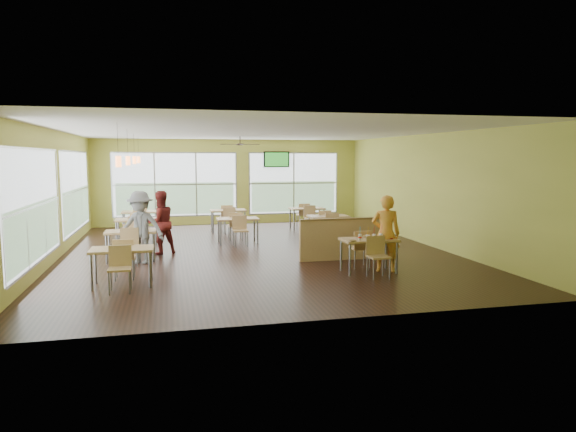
# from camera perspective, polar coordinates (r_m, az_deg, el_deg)

# --- Properties ---
(room) EXTENTS (12.00, 12.04, 3.20)m
(room) POSITION_cam_1_polar(r_m,az_deg,el_deg) (13.67, -3.57, 2.63)
(room) COLOR black
(room) RESTS_ON ground
(window_bays) EXTENTS (9.24, 10.24, 2.38)m
(window_bays) POSITION_cam_1_polar(r_m,az_deg,el_deg) (16.56, -14.45, 2.68)
(window_bays) COLOR white
(window_bays) RESTS_ON room
(main_table) EXTENTS (1.22, 1.52, 0.87)m
(main_table) POSITION_cam_1_polar(r_m,az_deg,el_deg) (11.45, 8.97, -3.09)
(main_table) COLOR tan
(main_table) RESTS_ON floor
(half_wall_divider) EXTENTS (2.40, 0.14, 1.04)m
(half_wall_divider) POSITION_cam_1_polar(r_m,az_deg,el_deg) (12.80, 6.51, -2.52)
(half_wall_divider) COLOR tan
(half_wall_divider) RESTS_ON floor
(dining_tables) EXTENTS (6.92, 8.72, 0.87)m
(dining_tables) POSITION_cam_1_polar(r_m,az_deg,el_deg) (15.33, -8.49, -0.65)
(dining_tables) COLOR tan
(dining_tables) RESTS_ON floor
(pendant_lights) EXTENTS (0.11, 7.31, 0.86)m
(pendant_lights) POSITION_cam_1_polar(r_m,az_deg,el_deg) (14.15, -17.01, 5.95)
(pendant_lights) COLOR #2D2119
(pendant_lights) RESTS_ON ceiling
(ceiling_fan) EXTENTS (1.25, 1.25, 0.29)m
(ceiling_fan) POSITION_cam_1_polar(r_m,az_deg,el_deg) (16.61, -5.35, 7.95)
(ceiling_fan) COLOR #2D2119
(ceiling_fan) RESTS_ON ceiling
(tv_backwall) EXTENTS (1.00, 0.07, 0.60)m
(tv_backwall) POSITION_cam_1_polar(r_m,az_deg,el_deg) (19.77, -1.29, 6.31)
(tv_backwall) COLOR black
(tv_backwall) RESTS_ON wall_back
(man_plaid) EXTENTS (0.74, 0.62, 1.71)m
(man_plaid) POSITION_cam_1_polar(r_m,az_deg,el_deg) (11.55, 10.82, -1.92)
(man_plaid) COLOR orange
(man_plaid) RESTS_ON floor
(patron_maroon) EXTENTS (1.00, 0.91, 1.67)m
(patron_maroon) POSITION_cam_1_polar(r_m,az_deg,el_deg) (13.81, -14.02, -0.72)
(patron_maroon) COLOR maroon
(patron_maroon) RESTS_ON floor
(patron_grey) EXTENTS (1.26, 0.94, 1.74)m
(patron_grey) POSITION_cam_1_polar(r_m,az_deg,el_deg) (12.73, -16.07, -1.21)
(patron_grey) COLOR slate
(patron_grey) RESTS_ON floor
(cup_blue) EXTENTS (0.09, 0.09, 0.32)m
(cup_blue) POSITION_cam_1_polar(r_m,az_deg,el_deg) (11.20, 8.00, -2.33)
(cup_blue) COLOR white
(cup_blue) RESTS_ON main_table
(cup_yellow) EXTENTS (0.09, 0.09, 0.31)m
(cup_yellow) POSITION_cam_1_polar(r_m,az_deg,el_deg) (11.20, 8.85, -2.35)
(cup_yellow) COLOR white
(cup_yellow) RESTS_ON main_table
(cup_red_near) EXTENTS (0.08, 0.08, 0.30)m
(cup_red_near) POSITION_cam_1_polar(r_m,az_deg,el_deg) (11.39, 9.54, -2.24)
(cup_red_near) COLOR white
(cup_red_near) RESTS_ON main_table
(cup_red_far) EXTENTS (0.09, 0.09, 0.33)m
(cup_red_far) POSITION_cam_1_polar(r_m,az_deg,el_deg) (11.36, 10.31, -2.24)
(cup_red_far) COLOR white
(cup_red_far) RESTS_ON main_table
(food_basket) EXTENTS (0.22, 0.22, 0.05)m
(food_basket) POSITION_cam_1_polar(r_m,az_deg,el_deg) (11.64, 11.09, -2.24)
(food_basket) COLOR black
(food_basket) RESTS_ON main_table
(ketchup_cup) EXTENTS (0.07, 0.07, 0.03)m
(ketchup_cup) POSITION_cam_1_polar(r_m,az_deg,el_deg) (11.46, 11.43, -2.46)
(ketchup_cup) COLOR #A61815
(ketchup_cup) RESTS_ON main_table
(wrapper_left) EXTENTS (0.17, 0.16, 0.04)m
(wrapper_left) POSITION_cam_1_polar(r_m,az_deg,el_deg) (11.01, 7.21, -2.71)
(wrapper_left) COLOR tan
(wrapper_left) RESTS_ON main_table
(wrapper_mid) EXTENTS (0.19, 0.17, 0.05)m
(wrapper_mid) POSITION_cam_1_polar(r_m,az_deg,el_deg) (11.62, 8.74, -2.24)
(wrapper_mid) COLOR tan
(wrapper_mid) RESTS_ON main_table
(wrapper_right) EXTENTS (0.15, 0.14, 0.04)m
(wrapper_right) POSITION_cam_1_polar(r_m,az_deg,el_deg) (11.30, 10.38, -2.54)
(wrapper_right) COLOR tan
(wrapper_right) RESTS_ON main_table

